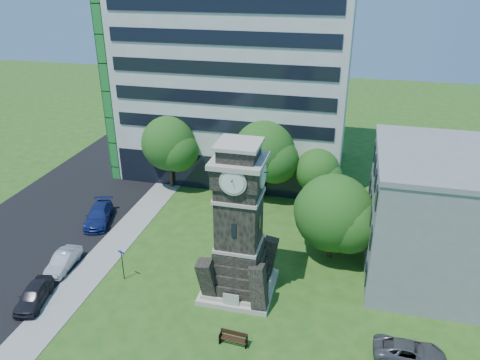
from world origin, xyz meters
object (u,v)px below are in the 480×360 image
(car_east_lot, at_px, (410,352))
(street_sign, at_px, (122,261))
(clock_tower, at_px, (239,231))
(car_street_south, at_px, (34,295))
(car_street_north, at_px, (99,215))
(park_bench, at_px, (234,338))
(car_street_mid, at_px, (63,261))

(car_east_lot, relative_size, street_sign, 1.68)
(clock_tower, bearing_deg, street_sign, -173.88)
(car_street_south, bearing_deg, car_east_lot, -10.00)
(car_street_north, bearing_deg, park_bench, -53.63)
(car_street_south, xyz_separation_m, car_east_lot, (26.78, 0.90, -0.10))
(clock_tower, distance_m, street_sign, 10.03)
(clock_tower, height_order, car_street_south, clock_tower)
(car_street_south, xyz_separation_m, car_street_north, (-1.41, 12.10, 0.04))
(car_east_lot, bearing_deg, park_bench, 96.71)
(car_street_south, height_order, car_street_mid, car_street_south)
(car_east_lot, xyz_separation_m, park_bench, (-11.28, -1.35, -0.11))
(clock_tower, height_order, car_street_north, clock_tower)
(clock_tower, xyz_separation_m, street_sign, (-9.32, -1.00, -3.58))
(car_street_mid, relative_size, car_street_north, 0.78)
(park_bench, xyz_separation_m, street_sign, (-10.36, 4.74, 1.18))
(car_street_south, distance_m, park_bench, 15.51)
(clock_tower, relative_size, car_street_south, 2.85)
(car_street_south, bearing_deg, street_sign, 27.99)
(car_street_north, distance_m, park_bench, 21.06)
(clock_tower, height_order, car_street_mid, clock_tower)
(street_sign, bearing_deg, park_bench, -2.52)
(car_street_south, xyz_separation_m, car_street_mid, (-0.44, 4.49, -0.05))
(car_street_south, relative_size, car_east_lot, 0.94)
(car_street_south, bearing_deg, clock_tower, 8.20)
(park_bench, relative_size, street_sign, 0.70)
(car_street_mid, relative_size, street_sign, 1.53)
(car_street_north, bearing_deg, street_sign, -67.06)
(car_street_north, height_order, street_sign, street_sign)
(car_east_lot, distance_m, street_sign, 21.94)
(car_street_mid, height_order, car_street_north, car_street_north)
(car_street_south, distance_m, car_east_lot, 26.80)
(car_street_north, distance_m, street_sign, 10.23)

